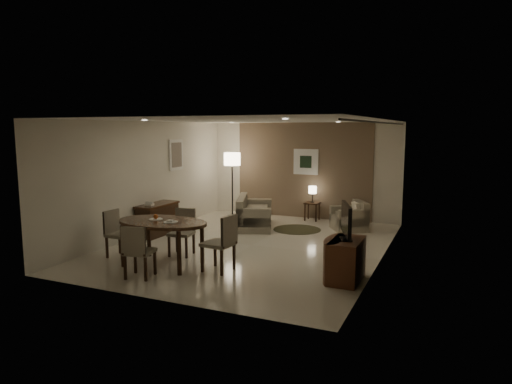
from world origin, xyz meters
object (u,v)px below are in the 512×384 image
at_px(armchair, 349,216).
at_px(side_table, 312,211).
at_px(console_desk, 158,219).
at_px(chair_right, 218,243).
at_px(sofa, 255,212).
at_px(floor_lamp, 232,185).
at_px(chair_left, 120,234).
at_px(chair_far, 181,233).
at_px(dining_table, 163,243).
at_px(tv_cabinet, 346,260).
at_px(chair_near, 140,251).

height_order(armchair, side_table, armchair).
bearing_deg(console_desk, chair_right, -35.28).
bearing_deg(sofa, floor_lamp, 27.51).
height_order(chair_left, chair_right, chair_right).
bearing_deg(chair_far, chair_right, -35.98).
xyz_separation_m(chair_left, sofa, (1.31, 3.61, -0.07)).
relative_size(console_desk, floor_lamp, 0.65).
height_order(dining_table, floor_lamp, floor_lamp).
xyz_separation_m(sofa, side_table, (1.11, 1.44, -0.14)).
xyz_separation_m(console_desk, sofa, (1.78, 1.73, 0.02)).
bearing_deg(chair_left, tv_cabinet, -84.47).
bearing_deg(dining_table, sofa, 86.64).
height_order(chair_far, chair_right, chair_right).
xyz_separation_m(armchair, side_table, (-1.20, 0.81, -0.11)).
bearing_deg(chair_left, side_table, -24.96).
distance_m(tv_cabinet, chair_right, 2.25).
xyz_separation_m(dining_table, armchair, (2.53, 4.36, -0.06)).
xyz_separation_m(chair_left, chair_right, (2.20, -0.01, 0.05)).
height_order(armchair, floor_lamp, floor_lamp).
xyz_separation_m(tv_cabinet, chair_far, (-3.38, 0.20, 0.11)).
bearing_deg(tv_cabinet, chair_left, -175.02).
bearing_deg(floor_lamp, side_table, 10.84).
distance_m(dining_table, sofa, 3.73).
xyz_separation_m(chair_near, floor_lamp, (-1.00, 5.48, 0.46)).
distance_m(sofa, armchair, 2.39).
height_order(tv_cabinet, chair_far, chair_far).
relative_size(chair_near, sofa, 0.55).
relative_size(chair_near, chair_left, 1.00).
height_order(console_desk, armchair, console_desk).
distance_m(tv_cabinet, sofa, 4.48).
distance_m(console_desk, sofa, 2.48).
bearing_deg(console_desk, sofa, 44.13).
xyz_separation_m(armchair, floor_lamp, (-3.46, 0.37, 0.56)).
bearing_deg(dining_table, floor_lamp, 101.19).
bearing_deg(tv_cabinet, chair_right, -169.91).
distance_m(chair_far, chair_right, 1.31).
relative_size(chair_far, armchair, 1.13).
relative_size(dining_table, sofa, 1.06).
bearing_deg(chair_left, chair_near, -126.37).
height_order(sofa, side_table, sofa).
xyz_separation_m(chair_near, chair_far, (-0.11, 1.45, -0.00)).
relative_size(chair_near, chair_right, 0.90).
relative_size(chair_left, side_table, 1.83).
height_order(chair_far, floor_lamp, floor_lamp).
distance_m(chair_right, side_table, 5.07).
xyz_separation_m(tv_cabinet, chair_near, (-3.27, -1.25, 0.11)).
distance_m(chair_far, sofa, 3.04).
height_order(chair_near, floor_lamp, floor_lamp).
xyz_separation_m(chair_far, chair_right, (1.16, -0.60, 0.05)).
bearing_deg(chair_left, sofa, -19.32).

